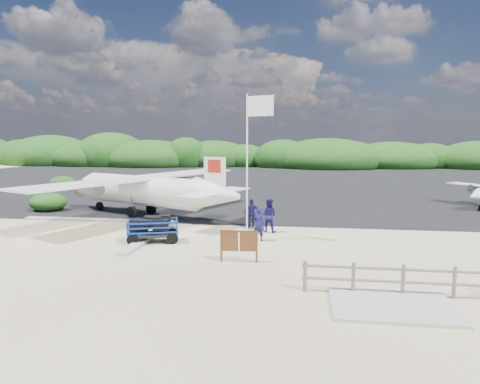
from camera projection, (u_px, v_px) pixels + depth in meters
The scene contains 14 objects.
ground at pixel (236, 248), 19.01m from camera, with size 160.00×160.00×0.00m, color beige.
asphalt_apron at pixel (275, 181), 48.48m from camera, with size 90.00×50.00×0.04m, color #B2B2B2, non-canonical shape.
lagoon at pixel (65, 234), 21.74m from camera, with size 9.00×7.00×0.40m, color #B2B2B2, non-canonical shape.
walkway_pad at pixel (392, 308), 12.35m from camera, with size 3.50×2.50×0.10m, color #B2B2B2, non-canonical shape.
vegetation_band at pixel (284, 167), 73.04m from camera, with size 124.00×8.00×4.40m, color #B2B2B2, non-canonical shape.
fence at pixel (402, 296), 13.27m from camera, with size 6.40×2.00×1.10m, color #B2B2B2, non-canonical shape.
baggage_cart at pixel (153, 242), 20.16m from camera, with size 2.51×1.44×1.26m, color #0A30A2, non-canonical shape.
flagpole at pixel (247, 240), 20.52m from camera, with size 1.38×0.57×6.90m, color white, non-canonical shape.
signboard at pixel (239, 262), 16.90m from camera, with size 1.59×0.15×1.31m, color brown, non-canonical shape.
crew_a at pixel (259, 224), 20.32m from camera, with size 0.59×0.39×1.62m, color #17144D.
crew_b at pixel (269, 215), 22.18m from camera, with size 0.86×0.67×1.77m, color #17144D.
crew_c at pixel (252, 213), 23.38m from camera, with size 0.93×0.39×1.59m, color #17144D.
aircraft_large at pixel (415, 195), 36.55m from camera, with size 16.30×16.30×4.89m, color #B2B2B2, non-canonical shape.
aircraft_small at pixel (171, 177), 53.69m from camera, with size 6.30×6.30×2.27m, color #B2B2B2, non-canonical shape.
Camera 1 is at (2.80, -18.34, 4.87)m, focal length 32.00 mm.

